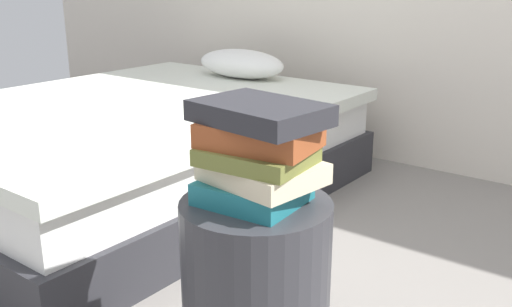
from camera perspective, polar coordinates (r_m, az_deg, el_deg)
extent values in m
cube|color=#2D2D33|center=(2.84, -11.64, -1.80)|extent=(1.52, 2.01, 0.22)
cube|color=white|center=(2.79, -11.89, 2.09)|extent=(1.46, 1.93, 0.18)
cube|color=silver|center=(2.76, -12.05, 4.49)|extent=(1.55, 1.97, 0.06)
ellipsoid|color=white|center=(3.30, -1.50, 8.90)|extent=(0.56, 0.29, 0.16)
cylinder|color=#333338|center=(1.48, 0.00, -14.07)|extent=(0.37, 0.37, 0.51)
cube|color=#1E727F|center=(1.36, -0.25, -3.73)|extent=(0.24, 0.22, 0.05)
cube|color=beige|center=(1.34, 0.67, -1.82)|extent=(0.28, 0.24, 0.05)
cube|color=olive|center=(1.31, 0.09, -0.21)|extent=(0.25, 0.21, 0.04)
cube|color=#994723|center=(1.31, 0.41, 1.87)|extent=(0.28, 0.21, 0.06)
cube|color=#28282D|center=(1.29, 0.35, 4.05)|extent=(0.31, 0.24, 0.05)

